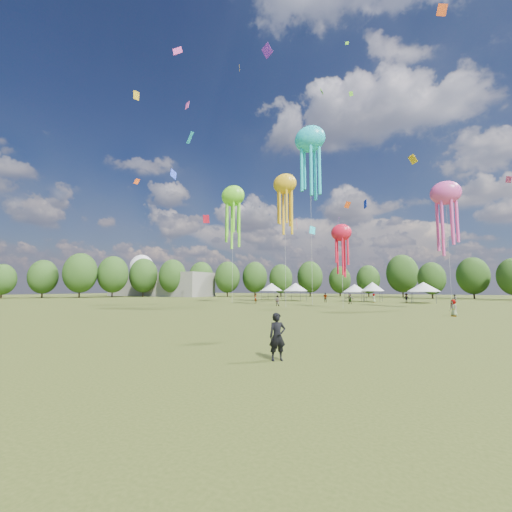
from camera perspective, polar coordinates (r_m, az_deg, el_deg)
The scene contains 10 objects.
ground at distance 19.90m, azimuth -18.21°, elevation -13.42°, with size 300.00×300.00×0.00m, color #384416.
observer_main at distance 13.16m, azimuth 3.74°, elevation -13.82°, with size 0.67×0.44×1.83m, color black.
spectator_near at distance 51.99m, azimuth 3.75°, elevation -7.77°, with size 0.81×0.63×1.67m, color gray.
spectators_far at distance 63.17m, azimuth 19.59°, elevation -7.03°, with size 33.08×35.35×1.85m.
festival_tents at distance 72.79m, azimuth 14.45°, elevation -5.27°, with size 38.38×8.12×4.06m.
show_kites at distance 56.58m, azimuth 7.64°, elevation 11.98°, with size 39.06×10.52×30.98m.
small_kites at distance 64.16m, azimuth 12.34°, elevation 18.14°, with size 76.52×66.81×44.47m.
treeline at distance 78.26m, azimuth 15.39°, elevation -2.68°, with size 201.57×95.24×13.43m.
hangar at distance 121.53m, azimuth -16.48°, elevation -4.83°, with size 40.00×12.00×8.00m, color gray.
radome at distance 137.48m, azimuth -19.33°, elevation -2.31°, with size 9.00×9.00×16.00m.
Camera 1 is at (14.35, -13.50, 2.79)m, focal length 22.97 mm.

